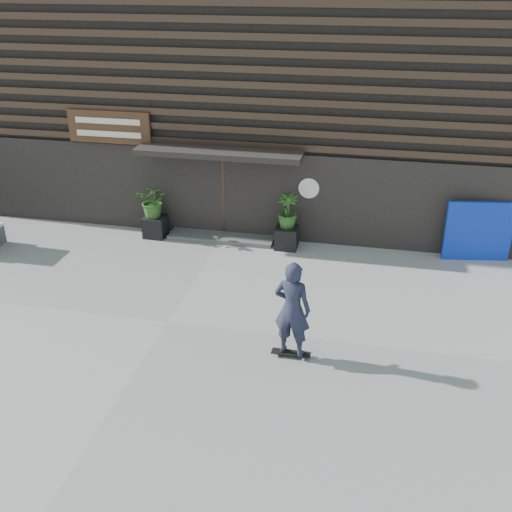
% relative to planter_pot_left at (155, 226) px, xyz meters
% --- Properties ---
extents(ground, '(80.00, 80.00, 0.00)m').
position_rel_planter_pot_left_xyz_m(ground, '(1.90, -4.40, -0.30)').
color(ground, gray).
rests_on(ground, ground).
extents(entrance_step, '(3.00, 0.80, 0.12)m').
position_rel_planter_pot_left_xyz_m(entrance_step, '(1.90, 0.20, -0.24)').
color(entrance_step, '#494A47').
rests_on(entrance_step, ground).
extents(planter_pot_left, '(0.60, 0.60, 0.60)m').
position_rel_planter_pot_left_xyz_m(planter_pot_left, '(0.00, 0.00, 0.00)').
color(planter_pot_left, black).
rests_on(planter_pot_left, ground).
extents(bamboo_left, '(0.86, 0.75, 0.96)m').
position_rel_planter_pot_left_xyz_m(bamboo_left, '(0.00, 0.00, 0.78)').
color(bamboo_left, '#2D591E').
rests_on(bamboo_left, planter_pot_left).
extents(planter_pot_right, '(0.60, 0.60, 0.60)m').
position_rel_planter_pot_left_xyz_m(planter_pot_right, '(3.80, 0.00, 0.00)').
color(planter_pot_right, black).
rests_on(planter_pot_right, ground).
extents(bamboo_right, '(0.54, 0.54, 0.96)m').
position_rel_planter_pot_left_xyz_m(bamboo_right, '(3.80, 0.00, 0.78)').
color(bamboo_right, '#2D591E').
rests_on(bamboo_right, planter_pot_right).
extents(blue_tarp, '(1.72, 0.40, 1.61)m').
position_rel_planter_pot_left_xyz_m(blue_tarp, '(8.78, 0.30, 0.51)').
color(blue_tarp, '#0D2AB0').
rests_on(blue_tarp, ground).
extents(building, '(18.00, 11.00, 8.00)m').
position_rel_planter_pot_left_xyz_m(building, '(1.90, 5.56, 3.69)').
color(building, black).
rests_on(building, ground).
extents(skateboarder, '(0.79, 0.58, 2.08)m').
position_rel_planter_pot_left_xyz_m(skateboarder, '(4.74, -5.12, 0.78)').
color(skateboarder, black).
rests_on(skateboarder, ground).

